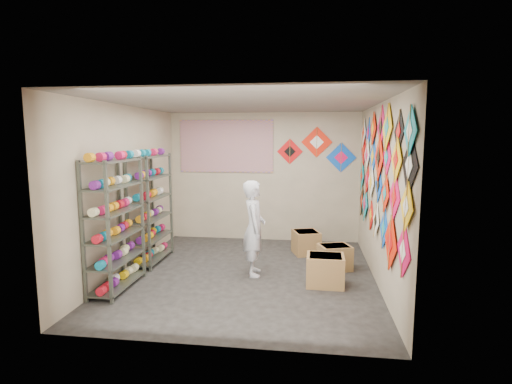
# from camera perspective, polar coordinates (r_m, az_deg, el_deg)

# --- Properties ---
(ground) EXTENTS (4.50, 4.50, 0.00)m
(ground) POSITION_cam_1_polar(r_m,az_deg,el_deg) (6.56, -1.24, -11.66)
(ground) COLOR black
(room_walls) EXTENTS (4.50, 4.50, 4.50)m
(room_walls) POSITION_cam_1_polar(r_m,az_deg,el_deg) (6.21, -1.29, 2.80)
(room_walls) COLOR tan
(room_walls) RESTS_ON ground
(shelf_rack_front) EXTENTS (0.40, 1.10, 1.90)m
(shelf_rack_front) POSITION_cam_1_polar(r_m,az_deg,el_deg) (6.06, -19.50, -4.43)
(shelf_rack_front) COLOR #4C5147
(shelf_rack_front) RESTS_ON ground
(shelf_rack_back) EXTENTS (0.40, 1.10, 1.90)m
(shelf_rack_back) POSITION_cam_1_polar(r_m,az_deg,el_deg) (7.22, -14.81, -2.32)
(shelf_rack_back) COLOR #4C5147
(shelf_rack_back) RESTS_ON ground
(string_spools) EXTENTS (0.12, 2.36, 0.12)m
(string_spools) POSITION_cam_1_polar(r_m,az_deg,el_deg) (6.61, -16.98, -2.48)
(string_spools) COLOR #E41C5D
(string_spools) RESTS_ON ground
(kite_wall_display) EXTENTS (0.05, 4.26, 2.12)m
(kite_wall_display) POSITION_cam_1_polar(r_m,az_deg,el_deg) (6.21, 17.07, 2.53)
(kite_wall_display) COLOR #DF0C52
(kite_wall_display) RESTS_ON room_walls
(back_wall_kites) EXTENTS (1.62, 0.02, 0.94)m
(back_wall_kites) POSITION_cam_1_polar(r_m,az_deg,el_deg) (8.35, 8.85, 5.94)
(back_wall_kites) COLOR red
(back_wall_kites) RESTS_ON room_walls
(poster) EXTENTS (2.00, 0.01, 1.10)m
(poster) POSITION_cam_1_polar(r_m,az_deg,el_deg) (8.53, -4.30, 6.54)
(poster) COLOR #7551B0
(poster) RESTS_ON room_walls
(shopkeeper) EXTENTS (0.67, 0.54, 1.52)m
(shopkeeper) POSITION_cam_1_polar(r_m,az_deg,el_deg) (6.36, -0.28, -5.17)
(shopkeeper) COLOR silver
(shopkeeper) RESTS_ON ground
(carton_a) EXTENTS (0.56, 0.47, 0.46)m
(carton_a) POSITION_cam_1_polar(r_m,az_deg,el_deg) (6.13, 9.85, -10.95)
(carton_a) COLOR olive
(carton_a) RESTS_ON ground
(carton_b) EXTENTS (0.60, 0.54, 0.41)m
(carton_b) POSITION_cam_1_polar(r_m,az_deg,el_deg) (6.87, 11.18, -9.14)
(carton_b) COLOR olive
(carton_b) RESTS_ON ground
(carton_c) EXTENTS (0.58, 0.61, 0.43)m
(carton_c) POSITION_cam_1_polar(r_m,az_deg,el_deg) (7.66, 7.15, -7.16)
(carton_c) COLOR olive
(carton_c) RESTS_ON ground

